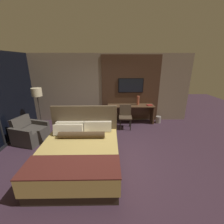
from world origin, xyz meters
The scene contains 11 objects.
ground_plane centered at (0.00, 0.00, 0.00)m, with size 16.00×16.00×0.00m, color #3D2838.
wall_back_tv_panel centered at (0.15, 2.59, 1.40)m, with size 7.20×0.09×2.80m.
bed centered at (-0.50, -0.55, 0.36)m, with size 1.87×2.08×1.30m.
desk centered at (1.11, 2.30, 0.53)m, with size 1.91×0.53×0.77m.
tv centered at (1.11, 2.52, 1.54)m, with size 1.04×0.04×0.59m.
desk_chair centered at (0.84, 1.76, 0.54)m, with size 0.51×0.51×0.90m.
armchair_by_window centered at (-2.35, 0.73, 0.28)m, with size 1.03×1.06×0.82m.
floor_lamp centered at (-2.27, 1.44, 1.36)m, with size 0.34×0.34×1.63m.
vase_tall centered at (1.41, 2.33, 0.95)m, with size 0.11×0.11×0.37m.
book centered at (1.87, 2.22, 0.78)m, with size 0.26×0.22×0.03m.
waste_bin centered at (2.30, 2.22, 0.14)m, with size 0.22×0.22×0.28m.
Camera 1 is at (0.23, -3.67, 2.49)m, focal length 24.00 mm.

